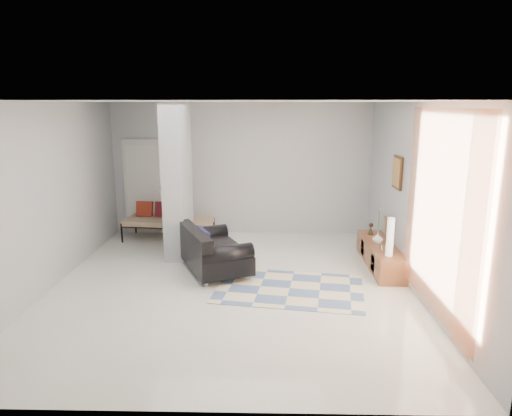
{
  "coord_description": "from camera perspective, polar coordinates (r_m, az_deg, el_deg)",
  "views": [
    {
      "loc": [
        0.53,
        -6.66,
        2.78
      ],
      "look_at": [
        0.37,
        0.6,
        1.1
      ],
      "focal_mm": 32.0,
      "sensor_mm": 36.0,
      "label": 1
    }
  ],
  "objects": [
    {
      "name": "floor",
      "position": [
        7.23,
        -3.06,
        -9.62
      ],
      "size": [
        6.0,
        6.0,
        0.0
      ],
      "primitive_type": "plane",
      "color": "beige",
      "rests_on": "ground"
    },
    {
      "name": "ceiling",
      "position": [
        6.68,
        -3.35,
        13.16
      ],
      "size": [
        6.0,
        6.0,
        0.0
      ],
      "primitive_type": "plane",
      "rotation": [
        3.14,
        0.0,
        0.0
      ],
      "color": "white",
      "rests_on": "wall_back"
    },
    {
      "name": "wall_back",
      "position": [
        9.77,
        -1.84,
        4.87
      ],
      "size": [
        6.0,
        0.0,
        6.0
      ],
      "primitive_type": "plane",
      "rotation": [
        1.57,
        0.0,
        0.0
      ],
      "color": "#ADAFB1",
      "rests_on": "ground"
    },
    {
      "name": "wall_front",
      "position": [
        3.94,
        -6.59,
        -7.55
      ],
      "size": [
        6.0,
        0.0,
        6.0
      ],
      "primitive_type": "plane",
      "rotation": [
        -1.57,
        0.0,
        0.0
      ],
      "color": "#ADAFB1",
      "rests_on": "ground"
    },
    {
      "name": "wall_left",
      "position": [
        7.55,
        -24.5,
        1.29
      ],
      "size": [
        0.0,
        6.0,
        6.0
      ],
      "primitive_type": "plane",
      "rotation": [
        1.57,
        0.0,
        1.57
      ],
      "color": "#ADAFB1",
      "rests_on": "ground"
    },
    {
      "name": "wall_right",
      "position": [
        7.15,
        19.35,
        1.14
      ],
      "size": [
        0.0,
        6.0,
        6.0
      ],
      "primitive_type": "plane",
      "rotation": [
        1.57,
        0.0,
        -1.57
      ],
      "color": "#ADAFB1",
      "rests_on": "ground"
    },
    {
      "name": "partition_column",
      "position": [
        8.53,
        -9.77,
        3.5
      ],
      "size": [
        0.35,
        1.2,
        2.8
      ],
      "primitive_type": "cube",
      "color": "#9FA4A6",
      "rests_on": "floor"
    },
    {
      "name": "hallway_door",
      "position": [
        10.12,
        -13.8,
        2.61
      ],
      "size": [
        0.85,
        0.06,
        2.04
      ],
      "primitive_type": "cube",
      "color": "beige",
      "rests_on": "floor"
    },
    {
      "name": "curtain",
      "position": [
        6.05,
        21.95,
        -0.64
      ],
      "size": [
        0.0,
        2.55,
        2.55
      ],
      "primitive_type": "plane",
      "rotation": [
        1.57,
        0.0,
        1.57
      ],
      "color": "orange",
      "rests_on": "wall_right"
    },
    {
      "name": "wall_art",
      "position": [
        7.97,
        17.28,
        4.26
      ],
      "size": [
        0.04,
        0.45,
        0.55
      ],
      "primitive_type": "cube",
      "color": "#38220F",
      "rests_on": "wall_right"
    },
    {
      "name": "media_console",
      "position": [
        8.25,
        15.26,
        -5.67
      ],
      "size": [
        0.45,
        1.85,
        0.8
      ],
      "color": "brown",
      "rests_on": "floor"
    },
    {
      "name": "loveseat",
      "position": [
        7.72,
        -5.63,
        -5.34
      ],
      "size": [
        1.41,
        1.72,
        0.76
      ],
      "rotation": [
        0.0,
        0.0,
        0.43
      ],
      "color": "silver",
      "rests_on": "floor"
    },
    {
      "name": "daybed",
      "position": [
        9.65,
        -10.97,
        -1.42
      ],
      "size": [
        1.86,
        0.95,
        0.77
      ],
      "rotation": [
        0.0,
        0.0,
        -0.11
      ],
      "color": "black",
      "rests_on": "floor"
    },
    {
      "name": "area_rug",
      "position": [
        7.11,
        4.23,
        -10.01
      ],
      "size": [
        2.4,
        1.79,
        0.01
      ],
      "primitive_type": "cube",
      "rotation": [
        0.0,
        0.0,
        -0.16
      ],
      "color": "beige",
      "rests_on": "floor"
    },
    {
      "name": "cylinder_lamp",
      "position": [
        7.54,
        16.42,
        -3.49
      ],
      "size": [
        0.11,
        0.11,
        0.62
      ],
      "primitive_type": "cylinder",
      "color": "white",
      "rests_on": "media_console"
    },
    {
      "name": "bronze_figurine",
      "position": [
        8.69,
        14.16,
        -2.56
      ],
      "size": [
        0.13,
        0.13,
        0.22
      ],
      "primitive_type": null,
      "rotation": [
        0.0,
        0.0,
        0.16
      ],
      "color": "#332317",
      "rests_on": "media_console"
    },
    {
      "name": "vase",
      "position": [
        8.18,
        14.98,
        -3.67
      ],
      "size": [
        0.2,
        0.2,
        0.19
      ],
      "primitive_type": "imported",
      "rotation": [
        0.0,
        0.0,
        0.14
      ],
      "color": "white",
      "rests_on": "media_console"
    }
  ]
}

